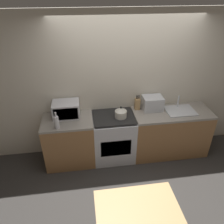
# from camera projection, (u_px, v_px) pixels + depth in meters

# --- Properties ---
(ground_plane) EXTENTS (16.00, 16.00, 0.00)m
(ground_plane) POSITION_uv_depth(u_px,v_px,m) (134.00, 177.00, 3.80)
(ground_plane) COLOR #33302D
(wall_back) EXTENTS (10.00, 0.06, 2.60)m
(wall_back) POSITION_uv_depth(u_px,v_px,m) (126.00, 86.00, 3.92)
(wall_back) COLOR beige
(wall_back) RESTS_ON ground_plane
(counter_left_run) EXTENTS (0.86, 0.62, 0.90)m
(counter_left_run) POSITION_uv_depth(u_px,v_px,m) (70.00, 141.00, 3.94)
(counter_left_run) COLOR olive
(counter_left_run) RESTS_ON ground_plane
(counter_right_run) EXTENTS (1.42, 0.62, 0.90)m
(counter_right_run) POSITION_uv_depth(u_px,v_px,m) (169.00, 132.00, 4.17)
(counter_right_run) COLOR olive
(counter_right_run) RESTS_ON ground_plane
(stove_range) EXTENTS (0.74, 0.62, 0.90)m
(stove_range) POSITION_uv_depth(u_px,v_px,m) (113.00, 137.00, 4.04)
(stove_range) COLOR silver
(stove_range) RESTS_ON ground_plane
(kettle) EXTENTS (0.20, 0.20, 0.21)m
(kettle) POSITION_uv_depth(u_px,v_px,m) (121.00, 113.00, 3.74)
(kettle) COLOR beige
(kettle) RESTS_ON stove_range
(microwave) EXTENTS (0.45, 0.33, 0.27)m
(microwave) POSITION_uv_depth(u_px,v_px,m) (66.00, 109.00, 3.74)
(microwave) COLOR silver
(microwave) RESTS_ON counter_left_run
(bottle) EXTENTS (0.07, 0.07, 0.30)m
(bottle) POSITION_uv_depth(u_px,v_px,m) (57.00, 122.00, 3.44)
(bottle) COLOR silver
(bottle) RESTS_ON counter_left_run
(knife_block) EXTENTS (0.09, 0.08, 0.29)m
(knife_block) POSITION_uv_depth(u_px,v_px,m) (137.00, 104.00, 3.96)
(knife_block) COLOR tan
(knife_block) RESTS_ON counter_right_run
(toaster_oven) EXTENTS (0.36, 0.28, 0.25)m
(toaster_oven) POSITION_uv_depth(u_px,v_px,m) (152.00, 103.00, 3.96)
(toaster_oven) COLOR silver
(toaster_oven) RESTS_ON counter_right_run
(sink_basin) EXTENTS (0.52, 0.40, 0.24)m
(sink_basin) POSITION_uv_depth(u_px,v_px,m) (180.00, 110.00, 3.95)
(sink_basin) COLOR silver
(sink_basin) RESTS_ON counter_right_run
(dining_table) EXTENTS (0.94, 0.68, 0.76)m
(dining_table) POSITION_uv_depth(u_px,v_px,m) (138.00, 217.00, 2.44)
(dining_table) COLOR tan
(dining_table) RESTS_ON ground_plane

